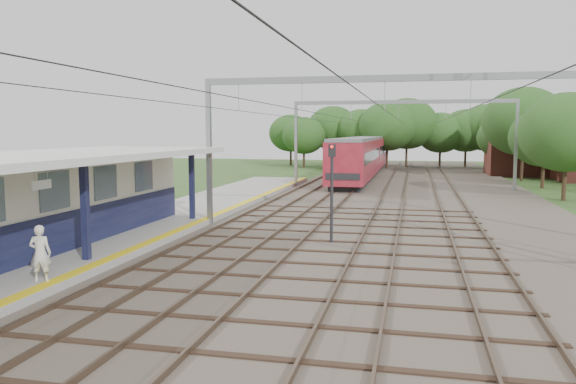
# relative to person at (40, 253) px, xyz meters

# --- Properties ---
(ground) EXTENTS (160.00, 160.00, 0.00)m
(ground) POSITION_rel_person_xyz_m (5.60, -3.27, -1.16)
(ground) COLOR #2D4C1E
(ground) RESTS_ON ground
(ballast_bed) EXTENTS (18.00, 90.00, 0.10)m
(ballast_bed) POSITION_rel_person_xyz_m (9.60, 26.73, -1.11)
(ballast_bed) COLOR #473D33
(ballast_bed) RESTS_ON ground
(platform) EXTENTS (5.00, 52.00, 0.35)m
(platform) POSITION_rel_person_xyz_m (-1.90, 10.73, -0.98)
(platform) COLOR gray
(platform) RESTS_ON ground
(yellow_stripe) EXTENTS (0.45, 52.00, 0.01)m
(yellow_stripe) POSITION_rel_person_xyz_m (0.35, 10.73, -0.80)
(yellow_stripe) COLOR yellow
(yellow_stripe) RESTS_ON platform
(station_building) EXTENTS (3.41, 18.00, 3.40)m
(station_building) POSITION_rel_person_xyz_m (-3.28, 3.73, 0.89)
(station_building) COLOR beige
(station_building) RESTS_ON platform
(canopy) EXTENTS (6.40, 20.00, 3.44)m
(canopy) POSITION_rel_person_xyz_m (-2.17, 2.73, 2.49)
(canopy) COLOR #101334
(canopy) RESTS_ON platform
(rail_tracks) EXTENTS (11.80, 88.00, 0.15)m
(rail_tracks) POSITION_rel_person_xyz_m (7.10, 26.73, -0.98)
(rail_tracks) COLOR brown
(rail_tracks) RESTS_ON ballast_bed
(catenary_system) EXTENTS (17.22, 88.00, 7.00)m
(catenary_system) POSITION_rel_person_xyz_m (8.99, 22.01, 4.36)
(catenary_system) COLOR gray
(catenary_system) RESTS_ON ground
(tree_band) EXTENTS (31.72, 30.88, 8.82)m
(tree_band) POSITION_rel_person_xyz_m (9.44, 53.85, 3.76)
(tree_band) COLOR #382619
(tree_band) RESTS_ON ground
(house_far) EXTENTS (8.00, 6.12, 8.66)m
(house_far) POSITION_rel_person_xyz_m (21.60, 48.73, 2.08)
(house_far) COLOR brown
(house_far) RESTS_ON ground
(person) EXTENTS (0.68, 0.55, 1.61)m
(person) POSITION_rel_person_xyz_m (0.00, 0.00, 0.00)
(person) COLOR silver
(person) RESTS_ON platform
(train) EXTENTS (2.98, 37.09, 3.91)m
(train) POSITION_rel_person_xyz_m (5.10, 45.33, 1.02)
(train) COLOR black
(train) RESTS_ON ballast_bed
(signal_post) EXTENTS (0.28, 0.25, 4.04)m
(signal_post) POSITION_rel_person_xyz_m (6.95, 8.58, 1.32)
(signal_post) COLOR black
(signal_post) RESTS_ON ground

